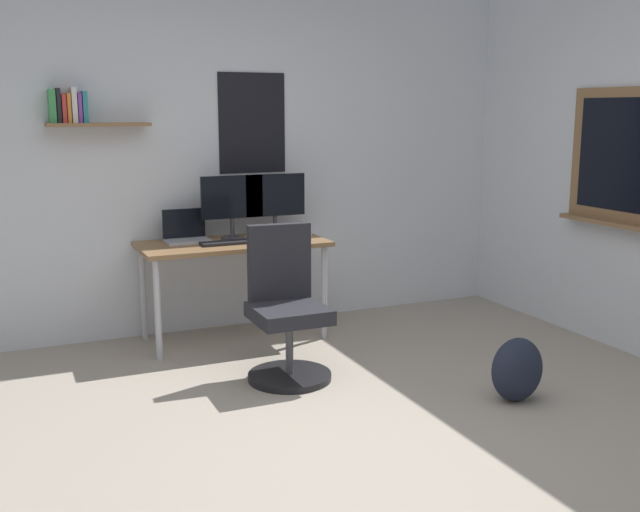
# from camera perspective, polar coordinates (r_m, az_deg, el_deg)

# --- Properties ---
(ground_plane) EXTENTS (5.20, 5.20, 0.00)m
(ground_plane) POSITION_cam_1_polar(r_m,az_deg,el_deg) (3.75, 3.09, -14.98)
(ground_plane) COLOR #9E9384
(ground_plane) RESTS_ON ground
(wall_back) EXTENTS (5.00, 0.30, 2.60)m
(wall_back) POSITION_cam_1_polar(r_m,az_deg,el_deg) (5.67, -8.19, 7.52)
(wall_back) COLOR silver
(wall_back) RESTS_ON ground
(desk) EXTENTS (1.33, 0.63, 0.72)m
(desk) POSITION_cam_1_polar(r_m,az_deg,el_deg) (5.38, -6.68, 0.30)
(desk) COLOR olive
(desk) RESTS_ON ground
(office_chair) EXTENTS (0.52, 0.52, 0.95)m
(office_chair) POSITION_cam_1_polar(r_m,az_deg,el_deg) (4.63, -2.61, -4.42)
(office_chair) COLOR black
(office_chair) RESTS_ON ground
(laptop) EXTENTS (0.31, 0.21, 0.23)m
(laptop) POSITION_cam_1_polar(r_m,az_deg,el_deg) (5.42, -10.20, 1.68)
(laptop) COLOR #ADAFB5
(laptop) RESTS_ON desk
(monitor_primary) EXTENTS (0.46, 0.17, 0.46)m
(monitor_primary) POSITION_cam_1_polar(r_m,az_deg,el_deg) (5.43, -6.74, 4.10)
(monitor_primary) COLOR #38383D
(monitor_primary) RESTS_ON desk
(monitor_secondary) EXTENTS (0.46, 0.17, 0.46)m
(monitor_secondary) POSITION_cam_1_polar(r_m,az_deg,el_deg) (5.54, -3.45, 4.29)
(monitor_secondary) COLOR #38383D
(monitor_secondary) RESTS_ON desk
(keyboard) EXTENTS (0.37, 0.13, 0.02)m
(keyboard) POSITION_cam_1_polar(r_m,az_deg,el_deg) (5.27, -7.14, 1.02)
(keyboard) COLOR black
(keyboard) RESTS_ON desk
(computer_mouse) EXTENTS (0.10, 0.06, 0.03)m
(computer_mouse) POSITION_cam_1_polar(r_m,az_deg,el_deg) (5.36, -4.27, 1.31)
(computer_mouse) COLOR #262628
(computer_mouse) RESTS_ON desk
(coffee_mug) EXTENTS (0.08, 0.08, 0.09)m
(coffee_mug) POSITION_cam_1_polar(r_m,az_deg,el_deg) (5.52, -1.01, 1.94)
(coffee_mug) COLOR silver
(coffee_mug) RESTS_ON desk
(backpack) EXTENTS (0.32, 0.22, 0.37)m
(backpack) POSITION_cam_1_polar(r_m,az_deg,el_deg) (4.46, 14.84, -8.40)
(backpack) COLOR #1E2333
(backpack) RESTS_ON ground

